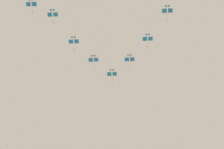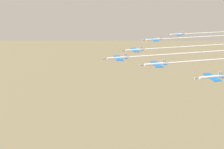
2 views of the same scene
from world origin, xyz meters
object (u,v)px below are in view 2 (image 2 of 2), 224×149
jet_port_trail (207,33)px  jet_port_inner (197,61)px  jet_lead (165,55)px  jet_starboard_inner (178,47)px  jet_starboard_outer (190,38)px

jet_port_trail → jet_port_inner: bearing=145.1°
jet_lead → jet_port_inner: size_ratio=1.17×
jet_lead → jet_port_inner: 15.66m
jet_port_trail → jet_lead: bearing=132.1°
jet_port_trail → jet_starboard_inner: bearing=130.1°
jet_port_trail → jet_starboard_outer: bearing=125.5°
jet_port_inner → jet_starboard_outer: 45.76m
jet_lead → jet_port_inner: bearing=-152.3°
jet_starboard_outer → jet_port_trail: size_ratio=1.03×
jet_starboard_outer → jet_port_trail: bearing=-54.5°
jet_starboard_inner → jet_starboard_outer: (-12.19, 14.99, 1.15)m
jet_lead → jet_port_trail: (-35.93, 50.36, -1.05)m
jet_starboard_outer → jet_port_trail: jet_starboard_outer is taller
jet_starboard_inner → jet_starboard_outer: 19.35m
jet_lead → jet_starboard_inner: bearing=-43.3°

